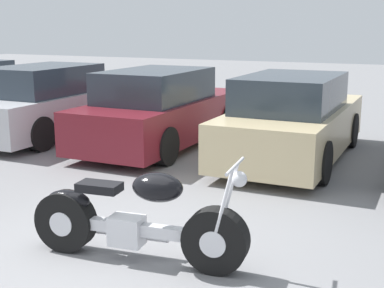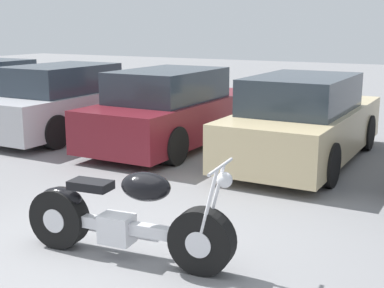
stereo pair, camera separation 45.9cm
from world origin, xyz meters
TOP-DOWN VIEW (x-y plane):
  - ground_plane at (0.00, 0.00)m, footprint 60.00×60.00m
  - motorcycle at (0.25, 0.04)m, footprint 2.30×0.65m
  - parked_car_silver at (-4.66, 4.76)m, footprint 1.79×4.46m
  - parked_car_maroon at (-2.02, 4.83)m, footprint 1.79×4.46m
  - parked_car_champagne at (0.62, 4.84)m, footprint 1.79×4.46m

SIDE VIEW (x-z plane):
  - ground_plane at x=0.00m, z-range 0.00..0.00m
  - motorcycle at x=0.25m, z-range -0.12..0.98m
  - parked_car_silver at x=-4.66m, z-range -0.05..1.46m
  - parked_car_maroon at x=-2.02m, z-range -0.05..1.46m
  - parked_car_champagne at x=0.62m, z-range -0.05..1.46m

